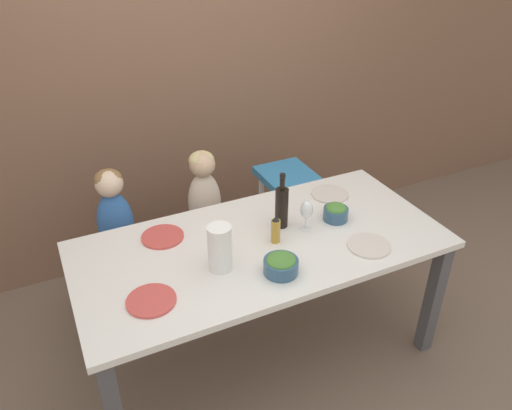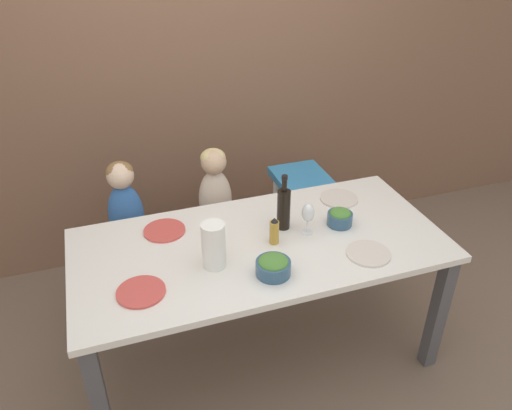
{
  "view_description": "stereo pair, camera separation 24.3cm",
  "coord_description": "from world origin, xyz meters",
  "px_view_note": "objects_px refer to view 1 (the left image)",
  "views": [
    {
      "loc": [
        -0.9,
        -1.81,
        2.21
      ],
      "look_at": [
        0.0,
        0.07,
        0.94
      ],
      "focal_mm": 35.0,
      "sensor_mm": 36.0,
      "label": 1
    },
    {
      "loc": [
        -0.67,
        -1.9,
        2.21
      ],
      "look_at": [
        0.0,
        0.07,
        0.94
      ],
      "focal_mm": 35.0,
      "sensor_mm": 36.0,
      "label": 2
    }
  ],
  "objects_px": {
    "person_child_center": "(204,190)",
    "salad_bowl_small": "(336,212)",
    "chair_right_highchair": "(286,194)",
    "salad_bowl_large": "(281,264)",
    "person_child_left": "(114,211)",
    "wine_bottle": "(282,206)",
    "dinner_plate_front_right": "(369,246)",
    "chair_far_left": "(122,261)",
    "dinner_plate_front_left": "(151,301)",
    "dinner_plate_back_right": "(330,194)",
    "wine_glass_near": "(307,210)",
    "paper_towel_roll": "(220,248)",
    "chair_far_center": "(207,238)",
    "dinner_plate_back_left": "(163,237)"
  },
  "relations": [
    {
      "from": "chair_right_highchair",
      "to": "chair_far_left",
      "type": "bearing_deg",
      "value": -180.0
    },
    {
      "from": "dinner_plate_front_left",
      "to": "dinner_plate_back_right",
      "type": "height_order",
      "value": "same"
    },
    {
      "from": "person_child_left",
      "to": "person_child_center",
      "type": "bearing_deg",
      "value": 0.0
    },
    {
      "from": "person_child_center",
      "to": "dinner_plate_back_right",
      "type": "height_order",
      "value": "person_child_center"
    },
    {
      "from": "chair_far_left",
      "to": "paper_towel_roll",
      "type": "relative_size",
      "value": 1.97
    },
    {
      "from": "salad_bowl_small",
      "to": "wine_bottle",
      "type": "bearing_deg",
      "value": 166.38
    },
    {
      "from": "salad_bowl_large",
      "to": "chair_far_left",
      "type": "bearing_deg",
      "value": 121.69
    },
    {
      "from": "wine_glass_near",
      "to": "salad_bowl_small",
      "type": "relative_size",
      "value": 1.28
    },
    {
      "from": "paper_towel_roll",
      "to": "salad_bowl_small",
      "type": "distance_m",
      "value": 0.72
    },
    {
      "from": "salad_bowl_small",
      "to": "paper_towel_roll",
      "type": "bearing_deg",
      "value": -170.28
    },
    {
      "from": "wine_glass_near",
      "to": "dinner_plate_back_left",
      "type": "bearing_deg",
      "value": 160.54
    },
    {
      "from": "chair_far_center",
      "to": "salad_bowl_large",
      "type": "relative_size",
      "value": 2.79
    },
    {
      "from": "chair_right_highchair",
      "to": "dinner_plate_back_right",
      "type": "distance_m",
      "value": 0.47
    },
    {
      "from": "wine_bottle",
      "to": "salad_bowl_small",
      "type": "relative_size",
      "value": 2.31
    },
    {
      "from": "chair_right_highchair",
      "to": "dinner_plate_front_left",
      "type": "height_order",
      "value": "dinner_plate_front_left"
    },
    {
      "from": "person_child_center",
      "to": "salad_bowl_small",
      "type": "bearing_deg",
      "value": -52.5
    },
    {
      "from": "salad_bowl_large",
      "to": "salad_bowl_small",
      "type": "relative_size",
      "value": 1.22
    },
    {
      "from": "chair_far_center",
      "to": "paper_towel_roll",
      "type": "distance_m",
      "value": 0.94
    },
    {
      "from": "chair_far_left",
      "to": "chair_far_center",
      "type": "height_order",
      "value": "same"
    },
    {
      "from": "chair_right_highchair",
      "to": "salad_bowl_large",
      "type": "height_order",
      "value": "salad_bowl_large"
    },
    {
      "from": "person_child_left",
      "to": "dinner_plate_front_left",
      "type": "relative_size",
      "value": 2.51
    },
    {
      "from": "person_child_left",
      "to": "wine_bottle",
      "type": "relative_size",
      "value": 1.76
    },
    {
      "from": "paper_towel_roll",
      "to": "salad_bowl_small",
      "type": "bearing_deg",
      "value": 9.72
    },
    {
      "from": "person_child_center",
      "to": "dinner_plate_front_left",
      "type": "distance_m",
      "value": 1.03
    },
    {
      "from": "wine_glass_near",
      "to": "salad_bowl_large",
      "type": "bearing_deg",
      "value": -137.64
    },
    {
      "from": "salad_bowl_large",
      "to": "dinner_plate_front_right",
      "type": "height_order",
      "value": "salad_bowl_large"
    },
    {
      "from": "chair_far_left",
      "to": "wine_glass_near",
      "type": "xyz_separation_m",
      "value": [
        0.85,
        -0.67,
        0.5
      ]
    },
    {
      "from": "chair_far_left",
      "to": "dinner_plate_front_left",
      "type": "relative_size",
      "value": 2.1
    },
    {
      "from": "person_child_left",
      "to": "dinner_plate_front_left",
      "type": "height_order",
      "value": "person_child_left"
    },
    {
      "from": "person_child_center",
      "to": "wine_glass_near",
      "type": "xyz_separation_m",
      "value": [
        0.31,
        -0.67,
        0.15
      ]
    },
    {
      "from": "salad_bowl_small",
      "to": "dinner_plate_front_left",
      "type": "distance_m",
      "value": 1.08
    },
    {
      "from": "person_child_center",
      "to": "salad_bowl_small",
      "type": "relative_size",
      "value": 4.06
    },
    {
      "from": "wine_bottle",
      "to": "dinner_plate_back_left",
      "type": "bearing_deg",
      "value": 164.88
    },
    {
      "from": "person_child_center",
      "to": "wine_glass_near",
      "type": "relative_size",
      "value": 3.17
    },
    {
      "from": "wine_glass_near",
      "to": "person_child_center",
      "type": "bearing_deg",
      "value": 115.01
    },
    {
      "from": "wine_bottle",
      "to": "dinner_plate_front_right",
      "type": "xyz_separation_m",
      "value": [
        0.3,
        -0.35,
        -0.11
      ]
    },
    {
      "from": "person_child_left",
      "to": "dinner_plate_back_right",
      "type": "bearing_deg",
      "value": -20.21
    },
    {
      "from": "chair_far_left",
      "to": "chair_far_center",
      "type": "relative_size",
      "value": 1.0
    },
    {
      "from": "person_child_left",
      "to": "wine_bottle",
      "type": "bearing_deg",
      "value": -37.9
    },
    {
      "from": "chair_far_center",
      "to": "chair_right_highchair",
      "type": "relative_size",
      "value": 0.62
    },
    {
      "from": "chair_far_center",
      "to": "wine_bottle",
      "type": "xyz_separation_m",
      "value": [
        0.21,
        -0.58,
        0.51
      ]
    },
    {
      "from": "chair_far_left",
      "to": "chair_far_center",
      "type": "xyz_separation_m",
      "value": [
        0.54,
        0.0,
        0.0
      ]
    },
    {
      "from": "person_child_left",
      "to": "dinner_plate_front_left",
      "type": "distance_m",
      "value": 0.86
    },
    {
      "from": "dinner_plate_front_right",
      "to": "chair_far_left",
      "type": "bearing_deg",
      "value": 138.4
    },
    {
      "from": "person_child_center",
      "to": "dinner_plate_front_left",
      "type": "xyz_separation_m",
      "value": [
        -0.55,
        -0.86,
        0.04
      ]
    },
    {
      "from": "wine_bottle",
      "to": "person_child_center",
      "type": "bearing_deg",
      "value": 110.09
    },
    {
      "from": "chair_far_left",
      "to": "dinner_plate_back_left",
      "type": "height_order",
      "value": "dinner_plate_back_left"
    },
    {
      "from": "wine_bottle",
      "to": "dinner_plate_front_left",
      "type": "relative_size",
      "value": 1.43
    },
    {
      "from": "paper_towel_roll",
      "to": "dinner_plate_back_left",
      "type": "xyz_separation_m",
      "value": [
        -0.17,
        0.35,
        -0.11
      ]
    },
    {
      "from": "dinner_plate_front_right",
      "to": "chair_far_center",
      "type": "bearing_deg",
      "value": 118.86
    }
  ]
}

